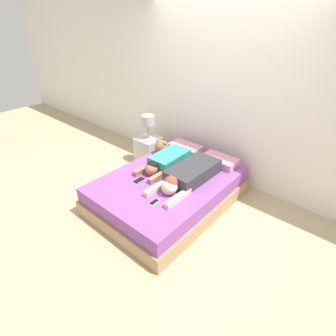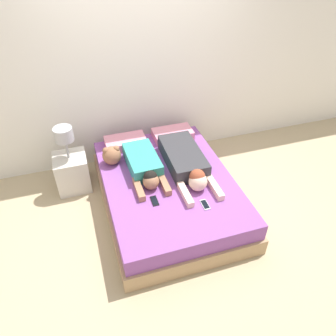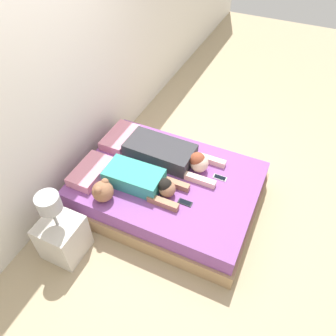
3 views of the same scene
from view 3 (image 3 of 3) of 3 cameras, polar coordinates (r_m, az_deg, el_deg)
name	(u,v)px [view 3 (image 3 of 3)]	position (r m, az deg, el deg)	size (l,w,h in m)	color
ground_plane	(168,201)	(3.90, 0.00, -5.74)	(12.00, 12.00, 0.00)	tan
wall_back	(65,82)	(3.55, -17.56, 14.09)	(12.00, 0.06, 2.60)	white
bed	(168,190)	(3.74, 0.00, -3.83)	(1.47, 1.99, 0.41)	tan
pillow_head_left	(90,171)	(3.68, -13.36, -0.54)	(0.51, 0.29, 0.10)	pink
pillow_head_right	(120,137)	(4.04, -8.33, 5.33)	(0.51, 0.29, 0.10)	pink
person_left	(142,180)	(3.45, -4.47, -2.12)	(0.35, 0.88, 0.21)	teal
person_right	(169,154)	(3.71, 0.16, 2.43)	(0.41, 1.13, 0.23)	#333338
cell_phone_left	(185,203)	(3.36, 2.99, -6.03)	(0.07, 0.15, 0.01)	black
cell_phone_right	(220,178)	(3.62, 9.02, -1.67)	(0.07, 0.15, 0.01)	silver
plush_toy	(103,191)	(3.37, -11.30, -3.95)	(0.22, 0.22, 0.23)	#996647
nightstand	(62,235)	(3.45, -18.01, -10.97)	(0.39, 0.39, 0.87)	beige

